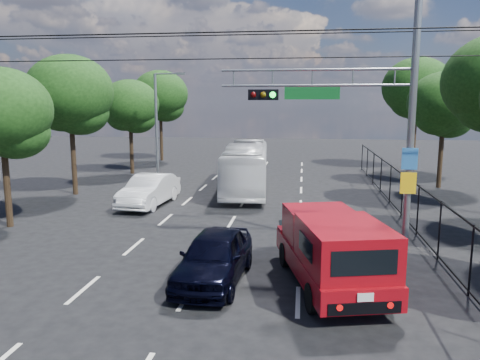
% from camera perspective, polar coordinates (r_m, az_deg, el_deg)
% --- Properties ---
extents(lane_markings, '(6.12, 38.00, 0.01)m').
position_cam_1_polar(lane_markings, '(22.58, -0.27, -3.84)').
color(lane_markings, beige).
rests_on(lane_markings, ground).
extents(signal_mast, '(6.43, 0.39, 9.50)m').
position_cam_1_polar(signal_mast, '(15.91, 16.00, 9.23)').
color(signal_mast, slate).
rests_on(signal_mast, ground).
extents(streetlight_left, '(2.09, 0.22, 7.08)m').
position_cam_1_polar(streetlight_left, '(31.23, -9.87, 7.02)').
color(streetlight_left, slate).
rests_on(streetlight_left, ground).
extents(utility_wires, '(22.00, 5.04, 0.74)m').
position_cam_1_polar(utility_wires, '(16.99, -2.79, 16.30)').
color(utility_wires, black).
rests_on(utility_wires, ground).
extents(fence_right, '(0.06, 34.03, 2.00)m').
position_cam_1_polar(fence_right, '(20.88, 20.15, -2.65)').
color(fence_right, black).
rests_on(fence_right, ground).
extents(tree_right_d, '(4.32, 4.32, 7.02)m').
position_cam_1_polar(tree_right_d, '(30.95, 23.63, 8.04)').
color(tree_right_d, black).
rests_on(tree_right_d, ground).
extents(tree_right_e, '(5.28, 5.28, 8.58)m').
position_cam_1_polar(tree_right_e, '(38.76, 20.78, 9.96)').
color(tree_right_e, black).
rests_on(tree_right_e, ground).
extents(tree_left_b, '(4.08, 4.08, 6.63)m').
position_cam_1_polar(tree_left_b, '(21.59, -27.01, 6.79)').
color(tree_left_b, black).
rests_on(tree_left_b, ground).
extents(tree_left_c, '(4.80, 4.80, 7.80)m').
position_cam_1_polar(tree_left_c, '(27.90, -19.95, 9.31)').
color(tree_left_c, black).
rests_on(tree_left_c, ground).
extents(tree_left_d, '(4.20, 4.20, 6.83)m').
position_cam_1_polar(tree_left_d, '(35.06, -13.22, 8.44)').
color(tree_left_d, black).
rests_on(tree_left_d, ground).
extents(tree_left_e, '(4.92, 4.92, 7.99)m').
position_cam_1_polar(tree_left_e, '(42.69, -9.67, 9.79)').
color(tree_left_e, black).
rests_on(tree_left_e, ground).
extents(red_pickup, '(3.32, 6.01, 2.12)m').
position_cam_1_polar(red_pickup, '(13.59, 11.06, -8.18)').
color(red_pickup, black).
rests_on(red_pickup, ground).
extents(navy_hatchback, '(2.04, 4.49, 1.50)m').
position_cam_1_polar(navy_hatchback, '(13.88, -3.16, -9.30)').
color(navy_hatchback, black).
rests_on(navy_hatchback, ground).
extents(white_bus, '(3.11, 10.24, 2.81)m').
position_cam_1_polar(white_bus, '(27.69, 0.76, 1.59)').
color(white_bus, silver).
rests_on(white_bus, ground).
extents(white_van, '(2.07, 4.87, 1.56)m').
position_cam_1_polar(white_van, '(24.19, -11.00, -1.24)').
color(white_van, white).
rests_on(white_van, ground).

